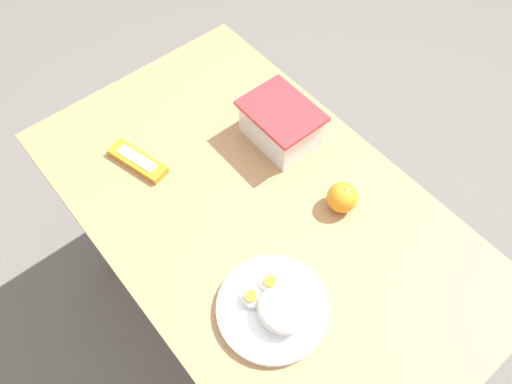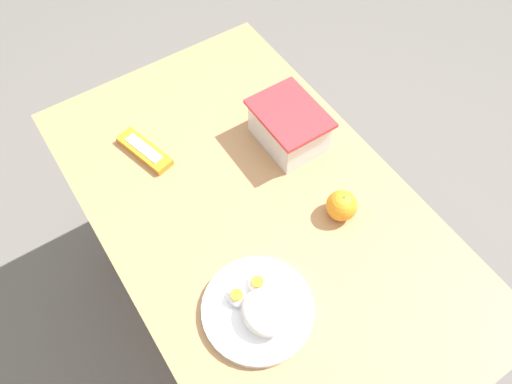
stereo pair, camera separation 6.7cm
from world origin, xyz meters
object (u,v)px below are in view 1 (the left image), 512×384
rice_plate (274,308)px  candy_bar (138,161)px  food_container (280,126)px  orange_fruit (342,198)px

rice_plate → candy_bar: rice_plate is taller
food_container → orange_fruit: (0.24, -0.02, -0.01)m
orange_fruit → candy_bar: (-0.40, -0.29, -0.03)m
candy_bar → orange_fruit: bearing=36.1°
rice_plate → candy_bar: 0.49m
orange_fruit → rice_plate: (0.09, -0.28, -0.01)m
candy_bar → rice_plate: bearing=1.2°
food_container → rice_plate: bearing=-42.7°
food_container → orange_fruit: bearing=-5.9°
food_container → orange_fruit: 0.24m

